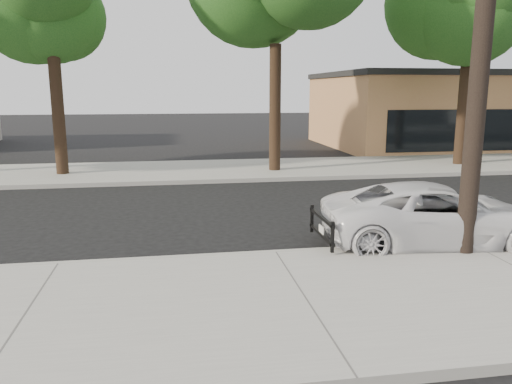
% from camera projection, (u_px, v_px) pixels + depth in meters
% --- Properties ---
extents(ground, '(120.00, 120.00, 0.00)m').
position_uv_depth(ground, '(257.00, 229.00, 11.70)').
color(ground, black).
rests_on(ground, ground).
extents(near_sidewalk, '(90.00, 4.40, 0.15)m').
position_uv_depth(near_sidewalk, '(305.00, 301.00, 7.53)').
color(near_sidewalk, gray).
rests_on(near_sidewalk, ground).
extents(far_sidewalk, '(90.00, 5.00, 0.15)m').
position_uv_depth(far_sidewalk, '(222.00, 170.00, 19.90)').
color(far_sidewalk, gray).
rests_on(far_sidewalk, ground).
extents(curb_near, '(90.00, 0.12, 0.16)m').
position_uv_depth(curb_near, '(275.00, 255.00, 9.66)').
color(curb_near, '#9E9B93').
rests_on(curb_near, ground).
extents(building_main, '(18.00, 10.00, 4.00)m').
position_uv_depth(building_main, '(480.00, 111.00, 29.33)').
color(building_main, '#B4724B').
rests_on(building_main, ground).
extents(utility_pole, '(1.40, 0.34, 9.00)m').
position_uv_depth(utility_pole, '(486.00, 3.00, 8.73)').
color(utility_pole, black).
rests_on(utility_pole, near_sidewalk).
extents(tree_b, '(4.34, 4.20, 8.45)m').
position_uv_depth(tree_b, '(54.00, 4.00, 17.33)').
color(tree_b, black).
rests_on(tree_b, far_sidewalk).
extents(tree_d, '(4.50, 4.35, 8.75)m').
position_uv_depth(tree_d, '(478.00, 9.00, 19.75)').
color(tree_d, black).
rests_on(tree_d, far_sidewalk).
extents(police_cruiser, '(4.92, 2.71, 1.31)m').
position_uv_depth(police_cruiser, '(436.00, 215.00, 10.39)').
color(police_cruiser, silver).
rests_on(police_cruiser, ground).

